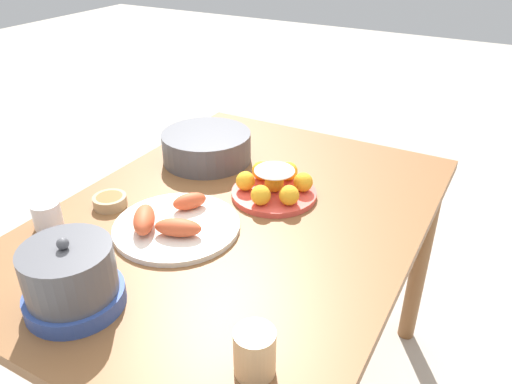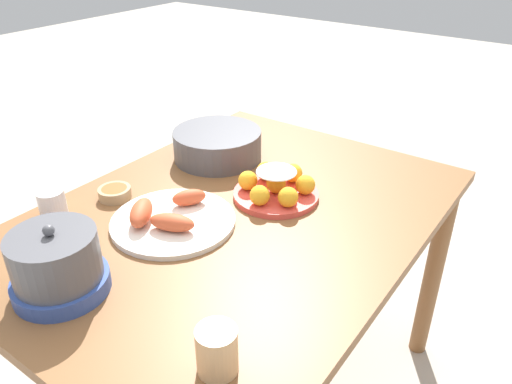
% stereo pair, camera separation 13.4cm
% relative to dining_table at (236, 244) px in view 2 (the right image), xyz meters
% --- Properties ---
extents(dining_table, '(1.24, 0.91, 0.74)m').
position_rel_dining_table_xyz_m(dining_table, '(0.00, 0.00, 0.00)').
color(dining_table, brown).
rests_on(dining_table, ground_plane).
extents(cake_plate, '(0.24, 0.24, 0.09)m').
position_rel_dining_table_xyz_m(cake_plate, '(0.13, -0.04, 0.13)').
color(cake_plate, '#E04C42').
rests_on(cake_plate, dining_table).
extents(serving_bowl, '(0.28, 0.28, 0.09)m').
position_rel_dining_table_xyz_m(serving_bowl, '(0.24, 0.25, 0.15)').
color(serving_bowl, '#4C4C51').
rests_on(serving_bowl, dining_table).
extents(sauce_bowl, '(0.09, 0.09, 0.03)m').
position_rel_dining_table_xyz_m(sauce_bowl, '(-0.13, 0.32, 0.12)').
color(sauce_bowl, tan).
rests_on(sauce_bowl, dining_table).
extents(seafood_platter, '(0.32, 0.32, 0.06)m').
position_rel_dining_table_xyz_m(seafood_platter, '(-0.14, 0.10, 0.12)').
color(seafood_platter, silver).
rests_on(seafood_platter, dining_table).
extents(cup_near, '(0.07, 0.07, 0.09)m').
position_rel_dining_table_xyz_m(cup_near, '(-0.43, -0.29, 0.15)').
color(cup_near, '#DBB27F').
rests_on(cup_near, dining_table).
extents(cup_far, '(0.07, 0.07, 0.07)m').
position_rel_dining_table_xyz_m(cup_far, '(-0.28, 0.38, 0.14)').
color(cup_far, white).
rests_on(cup_far, dining_table).
extents(warming_pot, '(0.20, 0.20, 0.16)m').
position_rel_dining_table_xyz_m(warming_pot, '(-0.46, 0.11, 0.17)').
color(warming_pot, '#334C99').
rests_on(warming_pot, dining_table).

